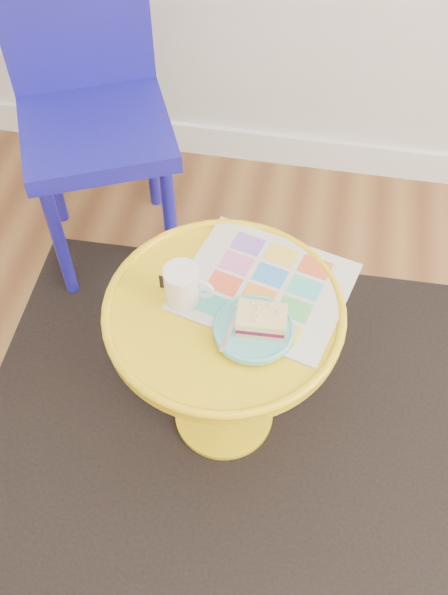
% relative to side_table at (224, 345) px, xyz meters
% --- Properties ---
extents(room_walls, '(4.00, 4.00, 4.00)m').
position_rel_side_table_xyz_m(room_walls, '(-0.61, 0.05, -0.29)').
color(room_walls, silver).
rests_on(room_walls, ground).
extents(rug, '(1.32, 1.13, 0.01)m').
position_rel_side_table_xyz_m(rug, '(-0.00, 0.00, -0.35)').
color(rug, black).
rests_on(rug, ground).
extents(side_table, '(0.51, 0.51, 0.49)m').
position_rel_side_table_xyz_m(side_table, '(0.00, 0.00, 0.00)').
color(side_table, yellow).
rests_on(side_table, ground).
extents(chair, '(0.53, 0.53, 0.90)m').
position_rel_side_table_xyz_m(chair, '(-0.49, 0.62, 0.17)').
color(chair, '#1A1693').
rests_on(chair, ground).
extents(newspaper, '(0.41, 0.38, 0.01)m').
position_rel_side_table_xyz_m(newspaper, '(0.08, 0.07, 0.14)').
color(newspaper, silver).
rests_on(newspaper, side_table).
extents(mug, '(0.11, 0.07, 0.10)m').
position_rel_side_table_xyz_m(mug, '(-0.09, 0.01, 0.19)').
color(mug, white).
rests_on(mug, side_table).
extents(plate, '(0.17, 0.17, 0.02)m').
position_rel_side_table_xyz_m(plate, '(0.07, -0.05, 0.16)').
color(plate, '#5BBFC0').
rests_on(plate, newspaper).
extents(cake_slice, '(0.10, 0.07, 0.04)m').
position_rel_side_table_xyz_m(cake_slice, '(0.09, -0.05, 0.18)').
color(cake_slice, '#D3BC8C').
rests_on(cake_slice, plate).
extents(fork, '(0.04, 0.14, 0.00)m').
position_rel_side_table_xyz_m(fork, '(0.03, -0.05, 0.16)').
color(fork, silver).
rests_on(fork, plate).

